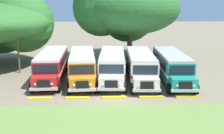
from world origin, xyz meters
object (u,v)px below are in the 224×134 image
object	(u,v)px
utility_pole	(18,43)
broad_shade_tree	(128,9)
parked_bus_slot_1	(82,64)
parked_bus_slot_2	(112,64)
parked_bus_slot_0	(52,64)
parked_bus_slot_3	(140,65)
parked_bus_slot_4	(171,65)

from	to	relation	value
utility_pole	broad_shade_tree	bearing A→B (deg)	32.85
parked_bus_slot_1	parked_bus_slot_2	size ratio (longest dim) A/B	1.00
parked_bus_slot_0	utility_pole	distance (m)	5.37
parked_bus_slot_0	parked_bus_slot_3	bearing A→B (deg)	82.95
parked_bus_slot_3	utility_pole	world-z (taller)	utility_pole
parked_bus_slot_0	parked_bus_slot_2	world-z (taller)	same
parked_bus_slot_4	broad_shade_tree	size ratio (longest dim) A/B	0.72
utility_pole	parked_bus_slot_3	bearing A→B (deg)	-14.05
parked_bus_slot_2	parked_bus_slot_4	distance (m)	6.21
parked_bus_slot_3	utility_pole	size ratio (longest dim) A/B	1.71
parked_bus_slot_1	broad_shade_tree	size ratio (longest dim) A/B	0.72
parked_bus_slot_3	parked_bus_slot_4	size ratio (longest dim) A/B	1.00
parked_bus_slot_4	broad_shade_tree	distance (m)	13.82
parked_bus_slot_0	parked_bus_slot_2	distance (m)	6.37
utility_pole	parked_bus_slot_0	bearing A→B (deg)	-31.95
parked_bus_slot_2	parked_bus_slot_4	size ratio (longest dim) A/B	1.00
parked_bus_slot_1	parked_bus_slot_4	world-z (taller)	same
broad_shade_tree	utility_pole	bearing A→B (deg)	-147.15
parked_bus_slot_0	parked_bus_slot_3	distance (m)	9.34
parked_bus_slot_0	broad_shade_tree	bearing A→B (deg)	138.65
parked_bus_slot_0	parked_bus_slot_1	world-z (taller)	same
parked_bus_slot_4	broad_shade_tree	bearing A→B (deg)	-161.63
utility_pole	parked_bus_slot_4	bearing A→B (deg)	-11.91
parked_bus_slot_1	broad_shade_tree	xyz separation A→B (m)	(5.87, 11.68, 5.54)
parked_bus_slot_4	utility_pole	bearing A→B (deg)	-99.42
parked_bus_slot_2	parked_bus_slot_1	bearing A→B (deg)	-85.31
parked_bus_slot_0	broad_shade_tree	distance (m)	15.52
parked_bus_slot_1	parked_bus_slot_4	bearing A→B (deg)	83.13
parked_bus_slot_4	utility_pole	distance (m)	17.30
parked_bus_slot_3	parked_bus_slot_1	bearing A→B (deg)	-90.87
parked_bus_slot_1	parked_bus_slot_2	world-z (taller)	same
parked_bus_slot_4	broad_shade_tree	world-z (taller)	broad_shade_tree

